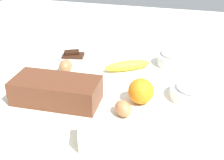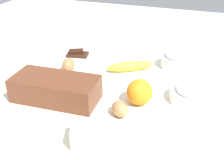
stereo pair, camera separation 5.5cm
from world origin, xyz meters
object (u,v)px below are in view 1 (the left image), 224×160
at_px(flour_bowl, 173,57).
at_px(butter_block, 96,136).
at_px(banana, 128,66).
at_px(egg_near_butter, 123,108).
at_px(loaf_pan, 56,90).
at_px(sugar_bowl, 191,91).
at_px(egg_beside_bowl, 66,66).
at_px(chocolate_plate, 73,57).
at_px(orange_fruit, 141,91).

distance_m(flour_bowl, butter_block, 0.57).
relative_size(banana, egg_near_butter, 2.94).
height_order(loaf_pan, butter_block, loaf_pan).
bearing_deg(sugar_bowl, egg_near_butter, 38.57).
xyz_separation_m(flour_bowl, banana, (0.17, 0.10, -0.01)).
height_order(sugar_bowl, egg_beside_bowl, sugar_bowl).
bearing_deg(sugar_bowl, egg_beside_bowl, -7.93).
relative_size(sugar_bowl, chocolate_plate, 1.07).
bearing_deg(egg_near_butter, butter_block, 76.88).
relative_size(loaf_pan, egg_beside_bowl, 4.36).
relative_size(banana, butter_block, 2.11).
relative_size(butter_block, egg_near_butter, 1.39).
distance_m(loaf_pan, banana, 0.33).
bearing_deg(egg_beside_bowl, orange_fruit, 157.00).
bearing_deg(flour_bowl, banana, 29.91).
distance_m(orange_fruit, chocolate_plate, 0.44).
distance_m(loaf_pan, chocolate_plate, 0.34).
relative_size(flour_bowl, egg_beside_bowl, 1.99).
relative_size(banana, chocolate_plate, 1.46).
xyz_separation_m(flour_bowl, chocolate_plate, (0.42, 0.05, -0.02)).
relative_size(flour_bowl, egg_near_butter, 2.01).
bearing_deg(banana, flour_bowl, -150.09).
distance_m(loaf_pan, orange_fruit, 0.27).
xyz_separation_m(egg_beside_bowl, chocolate_plate, (0.02, -0.13, -0.01)).
height_order(loaf_pan, orange_fruit, orange_fruit).
distance_m(flour_bowl, egg_near_butter, 0.42).
bearing_deg(sugar_bowl, chocolate_plate, -20.94).
height_order(loaf_pan, flour_bowl, loaf_pan).
xyz_separation_m(banana, chocolate_plate, (0.25, -0.04, -0.01)).
distance_m(banana, butter_block, 0.45).
relative_size(flour_bowl, banana, 0.69).
bearing_deg(sugar_bowl, orange_fruit, 24.45).
xyz_separation_m(loaf_pan, orange_fruit, (-0.26, -0.07, 0.00)).
xyz_separation_m(banana, egg_near_butter, (-0.06, 0.30, 0.00)).
xyz_separation_m(egg_near_butter, chocolate_plate, (0.31, -0.35, -0.01)).
distance_m(flour_bowl, sugar_bowl, 0.26).
height_order(loaf_pan, sugar_bowl, loaf_pan).
height_order(loaf_pan, egg_beside_bowl, loaf_pan).
xyz_separation_m(butter_block, egg_near_butter, (-0.04, -0.15, -0.01)).
height_order(egg_beside_bowl, chocolate_plate, egg_beside_bowl).
distance_m(butter_block, chocolate_plate, 0.57).
bearing_deg(chocolate_plate, orange_fruit, 142.74).
bearing_deg(chocolate_plate, sugar_bowl, 159.06).
bearing_deg(flour_bowl, egg_near_butter, 73.96).
distance_m(banana, egg_near_butter, 0.31).
height_order(egg_near_butter, egg_beside_bowl, egg_beside_bowl).
height_order(flour_bowl, chocolate_plate, flour_bowl).
distance_m(sugar_bowl, banana, 0.29).
relative_size(loaf_pan, orange_fruit, 3.40).
xyz_separation_m(sugar_bowl, chocolate_plate, (0.50, -0.19, -0.02)).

